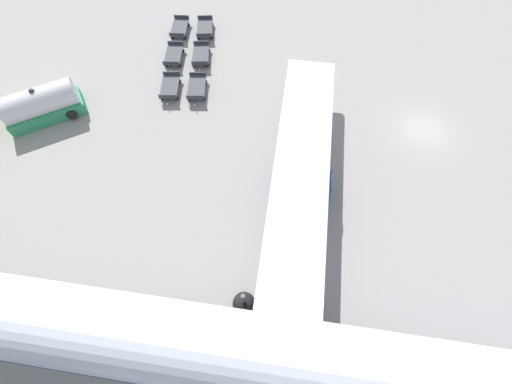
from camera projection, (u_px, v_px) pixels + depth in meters
The scene contains 10 objects.
ground_plane at pixel (423, 129), 27.88m from camera, with size 500.00×500.00×0.00m, color gray.
airplane at pixel (305, 363), 16.33m from camera, with size 43.79×45.88×13.62m.
fuel_tanker_primary at pixel (25, 110), 27.22m from camera, with size 7.87×8.85×2.92m.
baggage_dolly_row_near_col_a at pixel (180, 28), 33.57m from camera, with size 3.63×1.93×0.92m.
baggage_dolly_row_near_col_b at pixel (174, 55), 31.61m from camera, with size 3.63×1.99×0.92m.
baggage_dolly_row_near_col_c at pixel (170, 87), 29.60m from camera, with size 3.63×2.07×0.92m.
baggage_dolly_row_mid_a_col_a at pixel (205, 28), 33.54m from camera, with size 3.63×2.17×0.92m.
baggage_dolly_row_mid_a_col_b at pixel (201, 55), 31.63m from camera, with size 3.63×2.13×0.92m.
baggage_dolly_row_mid_a_col_c at pixel (197, 88), 29.56m from camera, with size 3.63×2.07×0.92m.
stand_guidance_stripe at pixel (136, 326), 20.42m from camera, with size 2.93×33.38×0.01m.
Camera 1 is at (20.77, -9.29, 21.73)m, focal length 24.00 mm.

